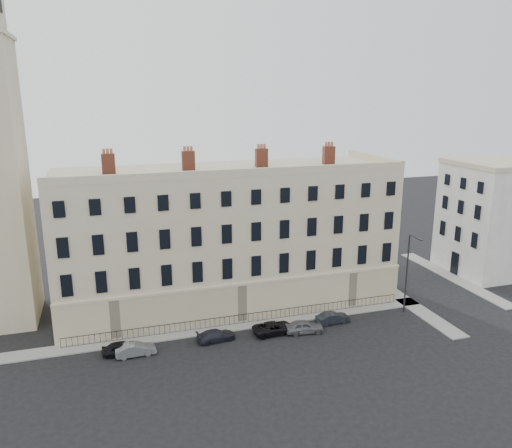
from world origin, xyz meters
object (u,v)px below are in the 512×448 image
object	(u,v)px
car_c	(216,335)
car_e	(304,327)
car_a	(122,348)
car_d	(274,328)
car_b	(136,349)
car_f	(333,318)
streetlamp	(408,270)

from	to	relation	value
car_c	car_e	size ratio (longest dim) A/B	0.99
car_a	car_d	size ratio (longest dim) A/B	0.82
car_e	car_a	bearing A→B (deg)	93.30
car_a	car_b	distance (m)	1.35
car_c	car_f	bearing A→B (deg)	-96.01
car_a	car_b	xyz separation A→B (m)	(1.18, -0.66, -0.01)
car_a	car_e	bearing A→B (deg)	-97.99
car_c	car_d	bearing A→B (deg)	-99.12
car_a	streetlamp	world-z (taller)	streetlamp
car_e	car_f	xyz separation A→B (m)	(3.63, 1.07, -0.07)
car_b	car_e	bearing A→B (deg)	-93.74
car_a	car_d	bearing A→B (deg)	-95.92
car_a	car_c	distance (m)	8.68
streetlamp	car_d	bearing A→B (deg)	-168.72
car_a	car_c	xyz separation A→B (m)	(8.68, -0.12, -0.05)
car_c	car_d	xyz separation A→B (m)	(5.75, -0.27, 0.05)
car_c	streetlamp	world-z (taller)	streetlamp
car_e	streetlamp	xyz separation A→B (m)	(12.13, 1.13, 4.16)
car_a	car_e	xyz separation A→B (m)	(17.29, -1.08, 0.05)
car_a	streetlamp	size ratio (longest dim) A/B	0.40
car_e	car_b	bearing A→B (deg)	95.38
car_a	car_d	xyz separation A→B (m)	(14.44, -0.38, -0.00)
car_a	car_f	distance (m)	20.92
car_a	car_f	bearing A→B (deg)	-94.45
streetlamp	car_a	bearing A→B (deg)	-170.27
car_f	car_a	bearing A→B (deg)	88.22
car_c	car_b	bearing A→B (deg)	87.64
car_e	streetlamp	world-z (taller)	streetlamp
car_d	car_a	bearing A→B (deg)	85.96
car_d	car_f	xyz separation A→B (m)	(6.48, 0.37, -0.01)
car_f	car_d	bearing A→B (deg)	91.49
car_d	car_e	bearing A→B (deg)	-106.32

